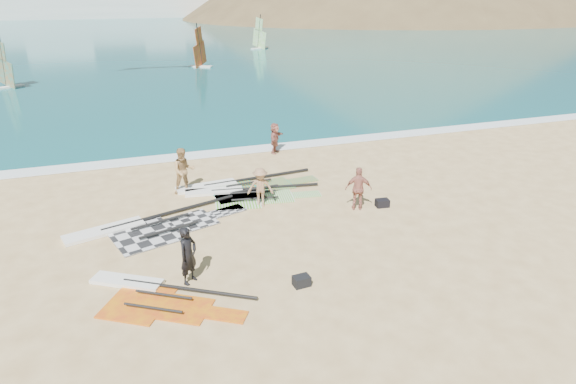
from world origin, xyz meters
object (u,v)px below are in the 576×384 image
object	(u,v)px
gear_bag_far	(382,203)
beachgoer_back	(359,189)
rig_green	(242,194)
rig_orange	(238,186)
beachgoer_mid	(260,187)
beachgoer_right	(275,138)
gear_bag_near	(302,281)
person_wetsuit	(188,255)
beachgoer_left	(184,171)
rig_grey	(146,227)
rig_red	(151,295)

from	to	relation	value
gear_bag_far	beachgoer_back	xyz separation A→B (m)	(-1.04, 0.09, 0.71)
rig_green	beachgoer_back	distance (m)	4.88
rig_orange	beachgoer_mid	size ratio (longest dim) A/B	3.94
beachgoer_mid	beachgoer_right	size ratio (longest dim) A/B	0.99
gear_bag_near	person_wetsuit	size ratio (longest dim) A/B	0.27
rig_orange	beachgoer_left	world-z (taller)	beachgoer_left
rig_grey	rig_green	bearing A→B (deg)	7.33
rig_orange	beachgoer_back	distance (m)	5.43
beachgoer_mid	beachgoer_back	xyz separation A→B (m)	(3.47, -1.54, 0.08)
rig_red	beachgoer_back	bearing A→B (deg)	54.23
person_wetsuit	beachgoer_back	size ratio (longest dim) A/B	1.02
person_wetsuit	beachgoer_back	world-z (taller)	person_wetsuit
rig_orange	gear_bag_far	bearing A→B (deg)	-43.30
rig_green	gear_bag_far	distance (m)	5.73
person_wetsuit	beachgoer_back	xyz separation A→B (m)	(6.88, 2.97, -0.02)
rig_green	beachgoer_right	distance (m)	5.88
rig_green	beachgoer_back	size ratio (longest dim) A/B	3.27
person_wetsuit	beachgoer_mid	size ratio (longest dim) A/B	1.12
person_wetsuit	beachgoer_mid	distance (m)	5.66
rig_grey	beachgoer_back	distance (m)	7.99
gear_bag_far	beachgoer_left	size ratio (longest dim) A/B	0.26
rig_red	beachgoer_left	size ratio (longest dim) A/B	2.29
beachgoer_back	rig_orange	bearing A→B (deg)	-21.84
gear_bag_near	gear_bag_far	distance (m)	6.41
rig_grey	person_wetsuit	xyz separation A→B (m)	(1.00, -3.96, 0.83)
rig_red	rig_green	bearing A→B (deg)	87.80
gear_bag_near	person_wetsuit	bearing A→B (deg)	157.71
rig_red	gear_bag_near	size ratio (longest dim) A/B	9.29
person_wetsuit	beachgoer_back	distance (m)	7.50
person_wetsuit	rig_red	bearing A→B (deg)	155.09
rig_grey	gear_bag_near	size ratio (longest dim) A/B	13.88
rig_green	beachgoer_left	world-z (taller)	beachgoer_left
gear_bag_far	beachgoer_left	distance (m)	8.20
rig_green	rig_red	world-z (taller)	rig_green
rig_orange	person_wetsuit	distance (m)	7.37
rig_red	beachgoer_right	world-z (taller)	beachgoer_right
gear_bag_far	rig_green	bearing A→B (deg)	150.17
person_wetsuit	rig_grey	bearing A→B (deg)	61.34
beachgoer_left	beachgoer_mid	xyz separation A→B (m)	(2.63, -2.32, -0.18)
gear_bag_near	beachgoer_right	size ratio (longest dim) A/B	0.30
rig_orange	beachgoer_right	bearing A→B (deg)	48.21
rig_grey	beachgoer_left	xyz separation A→B (m)	(1.79, 2.88, 0.92)
person_wetsuit	gear_bag_far	bearing A→B (deg)	-22.85
rig_grey	rig_red	world-z (taller)	rig_grey
rig_grey	beachgoer_mid	xyz separation A→B (m)	(4.42, 0.56, 0.74)
rig_red	beachgoer_right	bearing A→B (deg)	89.01
gear_bag_far	beachgoer_back	bearing A→B (deg)	175.28
beachgoer_left	rig_grey	bearing A→B (deg)	-126.72
gear_bag_far	beachgoer_mid	xyz separation A→B (m)	(-4.50, 1.63, 0.63)
rig_grey	beachgoer_left	world-z (taller)	beachgoer_left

